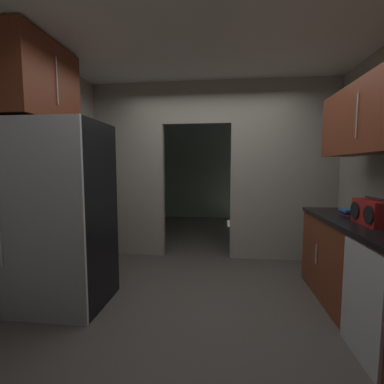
{
  "coord_description": "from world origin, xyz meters",
  "views": [
    {
      "loc": [
        0.18,
        -2.67,
        1.42
      ],
      "look_at": [
        -0.19,
        0.53,
        1.11
      ],
      "focal_mm": 25.28,
      "sensor_mm": 36.0,
      "label": 1
    }
  ],
  "objects_px": {
    "dishwasher": "(361,303)",
    "book_stack": "(348,212)",
    "boombox": "(373,213)",
    "refrigerator": "(63,215)"
  },
  "relations": [
    {
      "from": "refrigerator",
      "to": "dishwasher",
      "type": "bearing_deg",
      "value": -11.01
    },
    {
      "from": "refrigerator",
      "to": "dishwasher",
      "type": "relative_size",
      "value": 2.18
    },
    {
      "from": "refrigerator",
      "to": "book_stack",
      "type": "bearing_deg",
      "value": 8.04
    },
    {
      "from": "boombox",
      "to": "dishwasher",
      "type": "bearing_deg",
      "value": -121.35
    },
    {
      "from": "dishwasher",
      "to": "book_stack",
      "type": "height_order",
      "value": "book_stack"
    },
    {
      "from": "dishwasher",
      "to": "book_stack",
      "type": "xyz_separation_m",
      "value": [
        0.28,
        0.92,
        0.52
      ]
    },
    {
      "from": "dishwasher",
      "to": "boombox",
      "type": "distance_m",
      "value": 0.81
    },
    {
      "from": "refrigerator",
      "to": "dishwasher",
      "type": "distance_m",
      "value": 2.71
    },
    {
      "from": "dishwasher",
      "to": "boombox",
      "type": "bearing_deg",
      "value": 58.65
    },
    {
      "from": "book_stack",
      "to": "dishwasher",
      "type": "bearing_deg",
      "value": -106.94
    }
  ]
}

